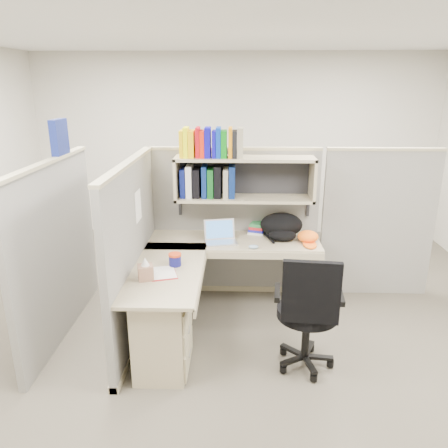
{
  "coord_description": "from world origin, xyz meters",
  "views": [
    {
      "loc": [
        0.03,
        -3.63,
        2.26
      ],
      "look_at": [
        -0.09,
        0.25,
        1.0
      ],
      "focal_mm": 35.0,
      "sensor_mm": 36.0,
      "label": 1
    }
  ],
  "objects_px": {
    "laptop": "(221,232)",
    "backpack": "(282,227)",
    "desk": "(185,305)",
    "task_chair": "(307,330)",
    "snack_canister": "(175,259)"
  },
  "relations": [
    {
      "from": "laptop",
      "to": "backpack",
      "type": "relative_size",
      "value": 0.71
    },
    {
      "from": "desk",
      "to": "task_chair",
      "type": "relative_size",
      "value": 1.68
    },
    {
      "from": "desk",
      "to": "laptop",
      "type": "distance_m",
      "value": 0.91
    },
    {
      "from": "backpack",
      "to": "desk",
      "type": "bearing_deg",
      "value": -132.48
    },
    {
      "from": "backpack",
      "to": "snack_canister",
      "type": "height_order",
      "value": "backpack"
    },
    {
      "from": "desk",
      "to": "laptop",
      "type": "relative_size",
      "value": 5.62
    },
    {
      "from": "snack_canister",
      "to": "task_chair",
      "type": "height_order",
      "value": "task_chair"
    },
    {
      "from": "laptop",
      "to": "task_chair",
      "type": "height_order",
      "value": "task_chair"
    },
    {
      "from": "desk",
      "to": "snack_canister",
      "type": "distance_m",
      "value": 0.41
    },
    {
      "from": "laptop",
      "to": "snack_canister",
      "type": "bearing_deg",
      "value": -135.11
    },
    {
      "from": "laptop",
      "to": "task_chair",
      "type": "relative_size",
      "value": 0.3
    },
    {
      "from": "desk",
      "to": "task_chair",
      "type": "height_order",
      "value": "task_chair"
    },
    {
      "from": "desk",
      "to": "backpack",
      "type": "distance_m",
      "value": 1.35
    },
    {
      "from": "desk",
      "to": "task_chair",
      "type": "xyz_separation_m",
      "value": [
        1.0,
        -0.25,
        -0.07
      ]
    },
    {
      "from": "laptop",
      "to": "snack_canister",
      "type": "distance_m",
      "value": 0.7
    }
  ]
}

